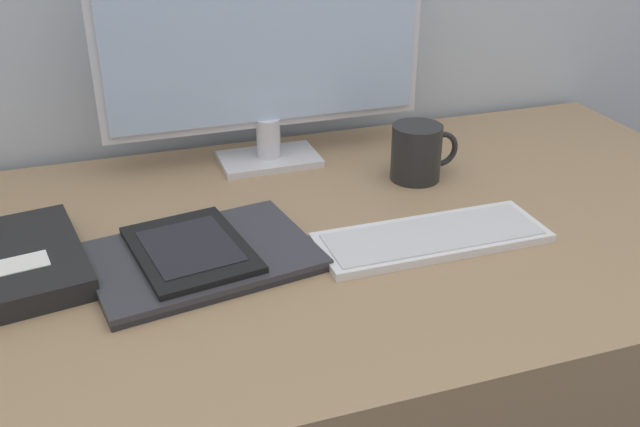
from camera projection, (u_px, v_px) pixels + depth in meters
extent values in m
cube|color=#997A56|center=(306.00, 413.00, 1.22)|extent=(1.52, 0.76, 0.71)
cube|color=silver|center=(269.00, 159.00, 1.28)|extent=(0.18, 0.11, 0.01)
cylinder|color=silver|center=(268.00, 138.00, 1.27)|extent=(0.04, 0.04, 0.07)
cube|color=silver|center=(264.00, 28.00, 1.18)|extent=(0.57, 0.01, 0.34)
cube|color=#ADC6E5|center=(265.00, 29.00, 1.18)|extent=(0.54, 0.01, 0.32)
cube|color=silver|center=(432.00, 238.00, 1.03)|extent=(0.34, 0.12, 0.01)
cube|color=silver|center=(433.00, 234.00, 1.02)|extent=(0.31, 0.10, 0.00)
cube|color=#232328|center=(202.00, 259.00, 0.97)|extent=(0.33, 0.25, 0.01)
cube|color=#333338|center=(202.00, 254.00, 0.97)|extent=(0.33, 0.25, 0.01)
cube|color=black|center=(190.00, 249.00, 0.97)|extent=(0.17, 0.22, 0.01)
cube|color=black|center=(190.00, 246.00, 0.96)|extent=(0.13, 0.16, 0.00)
cube|color=black|center=(12.00, 263.00, 0.94)|extent=(0.21, 0.26, 0.03)
cube|color=silver|center=(9.00, 266.00, 0.91)|extent=(0.10, 0.06, 0.00)
cylinder|color=black|center=(416.00, 153.00, 1.20)|extent=(0.08, 0.08, 0.10)
torus|color=black|center=(441.00, 149.00, 1.22)|extent=(0.06, 0.01, 0.06)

